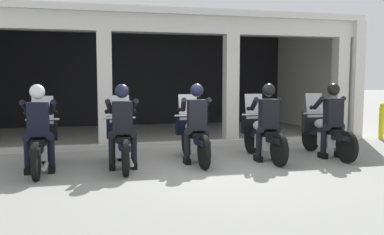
# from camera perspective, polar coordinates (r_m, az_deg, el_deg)

# --- Properties ---
(ground_plane) EXTENTS (80.00, 80.00, 0.00)m
(ground_plane) POSITION_cam_1_polar(r_m,az_deg,el_deg) (11.01, -3.24, -3.33)
(ground_plane) COLOR gray
(station_building) EXTENTS (10.98, 5.20, 3.43)m
(station_building) POSITION_cam_1_polar(r_m,az_deg,el_deg) (13.20, -5.33, 7.71)
(station_building) COLOR black
(station_building) RESTS_ON ground
(kerb_strip) EXTENTS (10.48, 0.24, 0.12)m
(kerb_strip) POSITION_cam_1_polar(r_m,az_deg,el_deg) (10.19, -2.49, -3.71)
(kerb_strip) COLOR #B7B5AD
(kerb_strip) RESTS_ON ground
(motorcycle_far_left) EXTENTS (0.62, 2.04, 1.35)m
(motorcycle_far_left) POSITION_cam_1_polar(r_m,az_deg,el_deg) (8.05, -20.26, -3.34)
(motorcycle_far_left) COLOR black
(motorcycle_far_left) RESTS_ON ground
(police_officer_far_left) EXTENTS (0.63, 0.61, 1.58)m
(police_officer_far_left) POSITION_cam_1_polar(r_m,az_deg,el_deg) (7.71, -20.60, -0.45)
(police_officer_far_left) COLOR black
(police_officer_far_left) RESTS_ON ground
(motorcycle_left) EXTENTS (0.62, 2.04, 1.35)m
(motorcycle_left) POSITION_cam_1_polar(r_m,az_deg,el_deg) (7.98, -9.78, -3.16)
(motorcycle_left) COLOR black
(motorcycle_left) RESTS_ON ground
(police_officer_left) EXTENTS (0.63, 0.61, 1.58)m
(police_officer_left) POSITION_cam_1_polar(r_m,az_deg,el_deg) (7.64, -9.68, -0.22)
(police_officer_left) COLOR black
(police_officer_left) RESTS_ON ground
(motorcycle_center) EXTENTS (0.62, 2.04, 1.35)m
(motorcycle_center) POSITION_cam_1_polar(r_m,az_deg,el_deg) (8.38, 0.16, -2.66)
(motorcycle_center) COLOR black
(motorcycle_center) RESTS_ON ground
(police_officer_center) EXTENTS (0.63, 0.61, 1.58)m
(police_officer_center) POSITION_cam_1_polar(r_m,az_deg,el_deg) (8.06, 0.65, 0.15)
(police_officer_center) COLOR black
(police_officer_center) RESTS_ON ground
(motorcycle_right) EXTENTS (0.62, 2.04, 1.35)m
(motorcycle_right) POSITION_cam_1_polar(r_m,az_deg,el_deg) (8.74, 9.71, -2.40)
(motorcycle_right) COLOR black
(motorcycle_right) RESTS_ON ground
(police_officer_right) EXTENTS (0.63, 0.61, 1.58)m
(police_officer_right) POSITION_cam_1_polar(r_m,az_deg,el_deg) (8.43, 10.52, 0.29)
(police_officer_right) COLOR black
(police_officer_right) RESTS_ON ground
(motorcycle_far_right) EXTENTS (0.62, 2.04, 1.35)m
(motorcycle_far_right) POSITION_cam_1_polar(r_m,az_deg,el_deg) (9.40, 17.95, -2.04)
(motorcycle_far_right) COLOR black
(motorcycle_far_right) RESTS_ON ground
(police_officer_far_right) EXTENTS (0.63, 0.61, 1.58)m
(police_officer_far_right) POSITION_cam_1_polar(r_m,az_deg,el_deg) (9.12, 18.97, 0.47)
(police_officer_far_right) COLOR black
(police_officer_far_right) RESTS_ON ground
(bollard_kerbside) EXTENTS (0.14, 0.14, 1.01)m
(bollard_kerbside) POSITION_cam_1_polar(r_m,az_deg,el_deg) (12.55, 24.88, -0.45)
(bollard_kerbside) COLOR yellow
(bollard_kerbside) RESTS_ON ground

